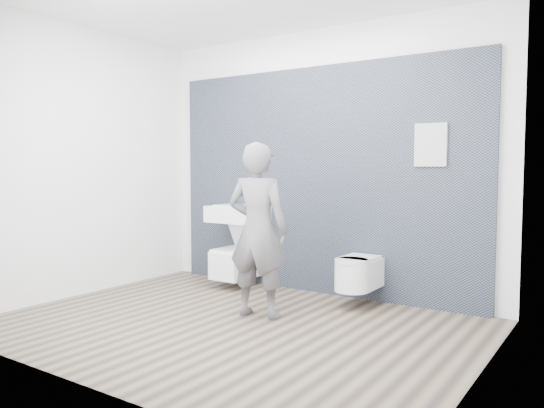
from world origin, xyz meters
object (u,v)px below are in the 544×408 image
Objects in this scene: toilet_rounded at (357,273)px; visitor at (258,230)px; washbasin at (238,213)px; toilet_square at (236,261)px.

visitor reaches higher than toilet_rounded.
toilet_square is at bearing -90.00° from washbasin.
toilet_square is 1.49m from toilet_rounded.
visitor reaches higher than toilet_square.
toilet_square is (0.00, -0.03, -0.54)m from washbasin.
washbasin is at bearing 177.86° from toilet_rounded.
washbasin is at bearing -53.65° from visitor.
visitor is at bearing -43.95° from washbasin.
toilet_square reaches higher than toilet_rounded.
visitor is (0.90, -0.87, -0.04)m from washbasin.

